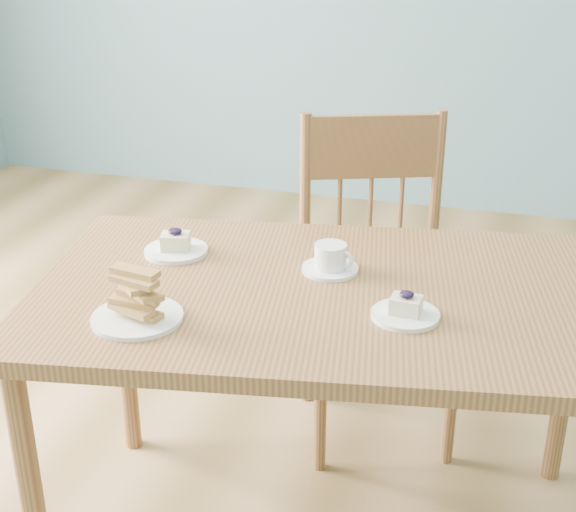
% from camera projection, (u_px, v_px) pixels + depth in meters
% --- Properties ---
extents(dining_table, '(1.47, 0.99, 0.73)m').
position_uv_depth(dining_table, '(334.00, 317.00, 1.83)').
color(dining_table, olive).
rests_on(dining_table, ground).
extents(dining_chair, '(0.56, 0.55, 0.97)m').
position_uv_depth(dining_chair, '(376.00, 280.00, 2.38)').
color(dining_chair, olive).
rests_on(dining_chair, ground).
extents(cheesecake_plate_near, '(0.14, 0.14, 0.06)m').
position_uv_depth(cheesecake_plate_near, '(406.00, 311.00, 1.67)').
color(cheesecake_plate_near, white).
rests_on(cheesecake_plate_near, dining_table).
extents(cheesecake_plate_far, '(0.16, 0.16, 0.07)m').
position_uv_depth(cheesecake_plate_far, '(176.00, 247.00, 1.97)').
color(cheesecake_plate_far, white).
rests_on(cheesecake_plate_far, dining_table).
extents(coffee_cup, '(0.13, 0.13, 0.07)m').
position_uv_depth(coffee_cup, '(331.00, 260.00, 1.87)').
color(coffee_cup, white).
rests_on(coffee_cup, dining_table).
extents(biscotti_plate, '(0.19, 0.19, 0.11)m').
position_uv_depth(biscotti_plate, '(136.00, 303.00, 1.65)').
color(biscotti_plate, white).
rests_on(biscotti_plate, dining_table).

